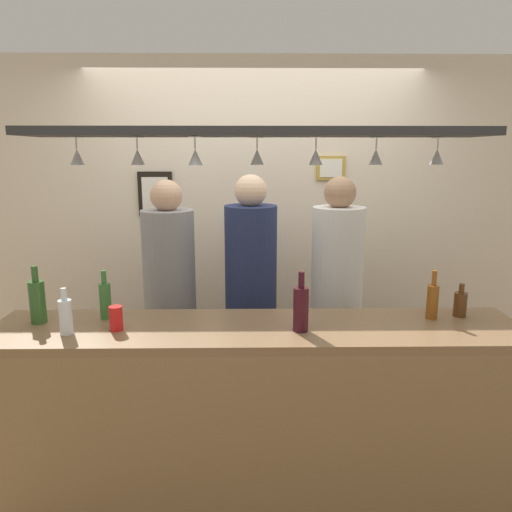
{
  "coord_description": "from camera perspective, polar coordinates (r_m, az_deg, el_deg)",
  "views": [
    {
      "loc": [
        -0.04,
        -2.67,
        1.9
      ],
      "look_at": [
        0.0,
        0.1,
        1.3
      ],
      "focal_mm": 33.99,
      "sensor_mm": 36.0,
      "label": 1
    }
  ],
  "objects": [
    {
      "name": "hanging_wineglass_right",
      "position": [
        2.48,
        13.91,
        11.36
      ],
      "size": [
        0.07,
        0.07,
        0.13
      ],
      "color": "silver",
      "rests_on": "overhead_glass_rack"
    },
    {
      "name": "bottle_beer_brown_stubby",
      "position": [
        2.82,
        22.91,
        -5.18
      ],
      "size": [
        0.07,
        0.07,
        0.18
      ],
      "color": "#512D14",
      "rests_on": "bar_counter"
    },
    {
      "name": "bottle_champagne_green",
      "position": [
        2.73,
        -24.33,
        -4.79
      ],
      "size": [
        0.08,
        0.08,
        0.3
      ],
      "color": "#2D5623",
      "rests_on": "bar_counter"
    },
    {
      "name": "bottle_wine_dark_red",
      "position": [
        2.39,
        5.3,
        -6.09
      ],
      "size": [
        0.08,
        0.08,
        0.3
      ],
      "color": "#380F19",
      "rests_on": "bar_counter"
    },
    {
      "name": "back_wall",
      "position": [
        3.82,
        -0.23,
        3.12
      ],
      "size": [
        4.4,
        0.06,
        2.6
      ],
      "primitive_type": "cube",
      "color": "beige",
      "rests_on": "ground_plane"
    },
    {
      "name": "hanging_wineglass_center_right",
      "position": [
        2.38,
        7.04,
        11.6
      ],
      "size": [
        0.07,
        0.07,
        0.13
      ],
      "color": "silver",
      "rests_on": "overhead_glass_rack"
    },
    {
      "name": "bottle_beer_green_import",
      "position": [
        2.68,
        -17.32,
        -4.9
      ],
      "size": [
        0.06,
        0.06,
        0.26
      ],
      "color": "#336B2D",
      "rests_on": "bar_counter"
    },
    {
      "name": "person_right_white_patterned_shirt",
      "position": [
        3.25,
        9.48,
        -3.01
      ],
      "size": [
        0.34,
        0.34,
        1.75
      ],
      "color": "#2D334C",
      "rests_on": "ground_plane"
    },
    {
      "name": "bottle_beer_amber_tall",
      "position": [
        2.72,
        20.05,
        -4.9
      ],
      "size": [
        0.06,
        0.06,
        0.26
      ],
      "color": "brown",
      "rests_on": "bar_counter"
    },
    {
      "name": "hanging_wineglass_center",
      "position": [
        2.43,
        0.24,
        11.7
      ],
      "size": [
        0.07,
        0.07,
        0.13
      ],
      "color": "silver",
      "rests_on": "overhead_glass_rack"
    },
    {
      "name": "drink_can",
      "position": [
        2.5,
        -16.15,
        -7.05
      ],
      "size": [
        0.07,
        0.07,
        0.12
      ],
      "primitive_type": "cylinder",
      "color": "red",
      "rests_on": "bar_counter"
    },
    {
      "name": "picture_frame_upper_small",
      "position": [
        3.78,
        8.79,
        10.19
      ],
      "size": [
        0.22,
        0.02,
        0.18
      ],
      "color": "#B29338",
      "rests_on": "back_wall"
    },
    {
      "name": "overhead_glass_rack",
      "position": [
        2.37,
        0.15,
        14.38
      ],
      "size": [
        2.2,
        0.36,
        0.04
      ],
      "primitive_type": "cube",
      "color": "black"
    },
    {
      "name": "ground_plane",
      "position": [
        3.28,
        0.03,
        -23.26
      ],
      "size": [
        8.0,
        8.0,
        0.0
      ],
      "primitive_type": "plane",
      "color": "olive"
    },
    {
      "name": "bottle_soda_clear",
      "position": [
        2.52,
        -21.49,
        -6.56
      ],
      "size": [
        0.06,
        0.06,
        0.23
      ],
      "color": "silver",
      "rests_on": "bar_counter"
    },
    {
      "name": "hanging_wineglass_far_left",
      "position": [
        2.53,
        -20.3,
        10.98
      ],
      "size": [
        0.07,
        0.07,
        0.13
      ],
      "color": "silver",
      "rests_on": "overhead_glass_rack"
    },
    {
      "name": "person_left_grey_shirt",
      "position": [
        3.25,
        -10.11,
        -3.3
      ],
      "size": [
        0.34,
        0.34,
        1.73
      ],
      "color": "#2D334C",
      "rests_on": "ground_plane"
    },
    {
      "name": "person_middle_navy_shirt",
      "position": [
        3.2,
        -0.61,
        -2.95
      ],
      "size": [
        0.34,
        0.34,
        1.76
      ],
      "color": "#2D334C",
      "rests_on": "ground_plane"
    },
    {
      "name": "picture_frame_caricature",
      "position": [
        3.81,
        -11.76,
        7.14
      ],
      "size": [
        0.26,
        0.02,
        0.34
      ],
      "color": "black",
      "rests_on": "back_wall"
    },
    {
      "name": "hanging_wineglass_center_left",
      "position": [
        2.34,
        -7.16,
        11.59
      ],
      "size": [
        0.07,
        0.07,
        0.13
      ],
      "color": "silver",
      "rests_on": "overhead_glass_rack"
    },
    {
      "name": "hanging_wineglass_far_right",
      "position": [
        2.61,
        20.52,
        10.98
      ],
      "size": [
        0.07,
        0.07,
        0.13
      ],
      "color": "silver",
      "rests_on": "overhead_glass_rack"
    },
    {
      "name": "bar_counter",
      "position": [
        2.48,
        0.23,
        -16.89
      ],
      "size": [
        2.7,
        0.55,
        1.04
      ],
      "color": "brown",
      "rests_on": "ground_plane"
    },
    {
      "name": "hanging_wineglass_left",
      "position": [
        2.45,
        -13.76,
        11.36
      ],
      "size": [
        0.07,
        0.07,
        0.13
      ],
      "color": "silver",
      "rests_on": "overhead_glass_rack"
    }
  ]
}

